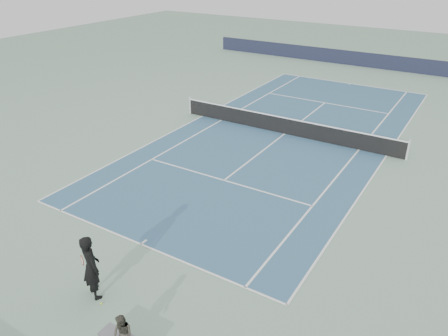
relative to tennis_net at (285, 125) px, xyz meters
The scene contains 6 objects.
ground 0.50m from the tennis_net, ahead, with size 80.00×80.00×0.00m, color gray.
court_surface 0.50m from the tennis_net, ahead, with size 10.97×23.77×0.01m, color #325A77.
tennis_net is the anchor object (origin of this frame).
windscreen_far 17.89m from the tennis_net, 90.00° to the left, with size 30.00×0.25×1.20m, color black.
tennis_player 14.46m from the tennis_net, 88.03° to the right, with size 0.93×0.81×2.06m.
tennis_ball 14.68m from the tennis_net, 86.33° to the right, with size 0.06×0.06×0.06m, color #CADB2C.
Camera 1 is at (8.88, -20.83, 9.10)m, focal length 35.00 mm.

